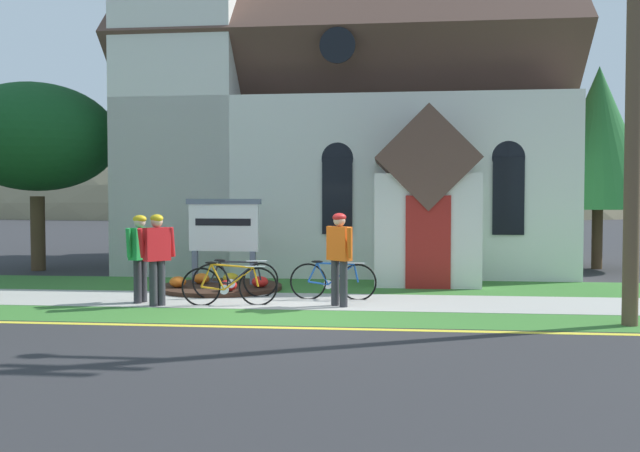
# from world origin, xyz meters

# --- Properties ---
(ground) EXTENTS (140.00, 140.00, 0.00)m
(ground) POSITION_xyz_m (0.00, 4.00, 0.00)
(ground) COLOR #2B2B2D
(sidewalk_slab) EXTENTS (32.00, 2.12, 0.01)m
(sidewalk_slab) POSITION_xyz_m (0.52, 1.73, 0.01)
(sidewalk_slab) COLOR #A8A59E
(sidewalk_slab) RESTS_ON ground
(grass_verge) EXTENTS (32.00, 1.50, 0.01)m
(grass_verge) POSITION_xyz_m (0.52, -0.08, 0.00)
(grass_verge) COLOR #38722D
(grass_verge) RESTS_ON ground
(church_lawn) EXTENTS (24.00, 2.63, 0.01)m
(church_lawn) POSITION_xyz_m (0.52, 4.11, 0.00)
(church_lawn) COLOR #38722D
(church_lawn) RESTS_ON ground
(curb_paint_stripe) EXTENTS (28.00, 0.16, 0.01)m
(curb_paint_stripe) POSITION_xyz_m (0.52, -0.98, 0.00)
(curb_paint_stripe) COLOR yellow
(curb_paint_stripe) RESTS_ON ground
(church_building) EXTENTS (12.50, 10.85, 12.86)m
(church_building) POSITION_xyz_m (0.05, 9.55, 4.61)
(church_building) COLOR silver
(church_building) RESTS_ON ground
(church_sign) EXTENTS (1.76, 0.26, 2.02)m
(church_sign) POSITION_xyz_m (-1.93, 3.53, 1.33)
(church_sign) COLOR slate
(church_sign) RESTS_ON ground
(flower_bed) EXTENTS (2.74, 2.74, 0.34)m
(flower_bed) POSITION_xyz_m (-1.92, 3.19, 0.08)
(flower_bed) COLOR #382319
(flower_bed) RESTS_ON ground
(bicycle_yellow) EXTENTS (1.79, 0.30, 0.85)m
(bicycle_yellow) POSITION_xyz_m (-1.20, 1.09, 0.38)
(bicycle_yellow) COLOR black
(bicycle_yellow) RESTS_ON ground
(bicycle_green) EXTENTS (1.68, 0.55, 0.81)m
(bicycle_green) POSITION_xyz_m (-1.31, 2.07, 0.38)
(bicycle_green) COLOR black
(bicycle_green) RESTS_ON ground
(bicycle_white) EXTENTS (1.74, 0.08, 0.80)m
(bicycle_white) POSITION_xyz_m (0.69, 2.01, 0.38)
(bicycle_white) COLOR black
(bicycle_white) RESTS_ON ground
(cyclist_in_white_jersey) EXTENTS (0.50, 0.60, 1.75)m
(cyclist_in_white_jersey) POSITION_xyz_m (0.88, 1.14, 1.03)
(cyclist_in_white_jersey) COLOR #2D2D33
(cyclist_in_white_jersey) RESTS_ON ground
(cyclist_in_red_jersey) EXTENTS (0.32, 0.73, 1.70)m
(cyclist_in_red_jersey) POSITION_xyz_m (-2.97, 1.19, 1.00)
(cyclist_in_red_jersey) COLOR #2D2D33
(cyclist_in_red_jersey) RESTS_ON ground
(cyclist_in_green_jersey) EXTENTS (0.55, 0.59, 1.72)m
(cyclist_in_green_jersey) POSITION_xyz_m (-2.51, 0.85, 1.02)
(cyclist_in_green_jersey) COLOR #2D2D33
(cyclist_in_green_jersey) RESTS_ON ground
(utility_pole) EXTENTS (3.12, 0.28, 8.89)m
(utility_pole) POSITION_xyz_m (5.48, -0.23, 4.92)
(utility_pole) COLOR brown
(utility_pole) RESTS_ON ground
(roadside_conifer) EXTENTS (3.30, 3.30, 5.90)m
(roadside_conifer) POSITION_xyz_m (7.90, 8.80, 3.81)
(roadside_conifer) COLOR #4C3823
(roadside_conifer) RESTS_ON ground
(yard_deciduous_tree) EXTENTS (4.51, 4.51, 5.32)m
(yard_deciduous_tree) POSITION_xyz_m (-8.16, 6.73, 3.78)
(yard_deciduous_tree) COLOR #4C3823
(yard_deciduous_tree) RESTS_ON ground
(distant_hill) EXTENTS (103.38, 52.16, 27.58)m
(distant_hill) POSITION_xyz_m (-14.15, 81.14, 0.00)
(distant_hill) COLOR #847A5B
(distant_hill) RESTS_ON ground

